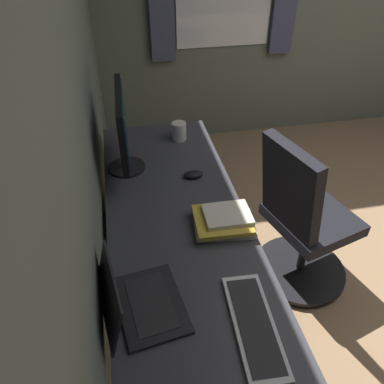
# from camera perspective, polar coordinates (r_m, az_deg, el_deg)

# --- Properties ---
(wall_back) EXTENTS (5.01, 0.10, 2.60)m
(wall_back) POSITION_cam_1_polar(r_m,az_deg,el_deg) (1.29, -19.03, 7.57)
(wall_back) COLOR slate
(wall_back) RESTS_ON ground
(desk) EXTENTS (2.06, 0.64, 0.73)m
(desk) POSITION_cam_1_polar(r_m,az_deg,el_deg) (1.74, -1.62, -7.74)
(desk) COLOR #38383D
(desk) RESTS_ON ground
(drawer_pedestal) EXTENTS (0.40, 0.51, 0.69)m
(drawer_pedestal) POSITION_cam_1_polar(r_m,az_deg,el_deg) (2.13, -3.33, -9.25)
(drawer_pedestal) COLOR #38383D
(drawer_pedestal) RESTS_ON ground
(monitor_primary) EXTENTS (0.52, 0.20, 0.43)m
(monitor_primary) POSITION_cam_1_polar(r_m,az_deg,el_deg) (2.00, -10.30, 9.47)
(monitor_primary) COLOR black
(monitor_primary) RESTS_ON desk
(laptop_leftmost) EXTENTS (0.36, 0.32, 0.22)m
(laptop_leftmost) POSITION_cam_1_polar(r_m,az_deg,el_deg) (1.41, -8.53, -15.80)
(laptop_leftmost) COLOR black
(laptop_leftmost) RESTS_ON desk
(keyboard_main) EXTENTS (0.43, 0.16, 0.02)m
(keyboard_main) POSITION_cam_1_polar(r_m,az_deg,el_deg) (1.40, 9.25, -18.98)
(keyboard_main) COLOR silver
(keyboard_main) RESTS_ON desk
(mouse_main) EXTENTS (0.06, 0.10, 0.03)m
(mouse_main) POSITION_cam_1_polar(r_m,az_deg,el_deg) (2.01, 0.22, 2.64)
(mouse_main) COLOR black
(mouse_main) RESTS_ON desk
(book_stack_near) EXTENTS (0.23, 0.28, 0.07)m
(book_stack_near) POSITION_cam_1_polar(r_m,az_deg,el_deg) (1.71, 4.82, -4.33)
(book_stack_near) COLOR beige
(book_stack_near) RESTS_ON desk
(coffee_mug) EXTENTS (0.13, 0.09, 0.11)m
(coffee_mug) POSITION_cam_1_polar(r_m,az_deg,el_deg) (2.34, -1.95, 9.09)
(coffee_mug) COLOR silver
(coffee_mug) RESTS_ON desk
(office_chair) EXTENTS (0.56, 0.60, 0.97)m
(office_chair) POSITION_cam_1_polar(r_m,az_deg,el_deg) (2.23, 16.05, -4.54)
(office_chair) COLOR black
(office_chair) RESTS_ON ground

